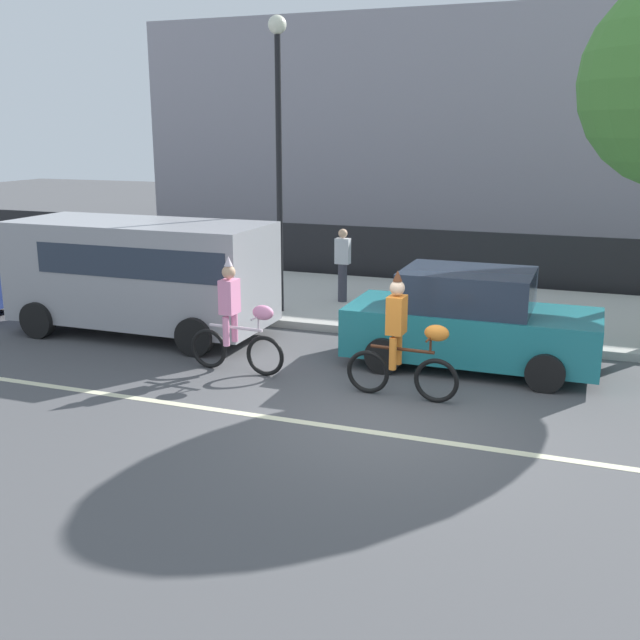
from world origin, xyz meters
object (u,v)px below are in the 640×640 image
Objects in this scene: parade_cyclist_orange at (403,343)px; parked_van_grey at (144,269)px; parade_cyclist_pink at (236,322)px; parked_car_teal at (470,321)px; street_lamp_post at (279,123)px; pedestrian_onlooker at (343,263)px.

parked_van_grey reaches higher than parade_cyclist_orange.
parked_van_grey is at bearing 150.57° from parade_cyclist_pink.
parked_van_grey reaches higher than parked_car_teal.
parade_cyclist_orange is 1.99m from parked_car_teal.
street_lamp_post is (-0.78, 3.60, 3.15)m from parade_cyclist_pink.
parked_car_teal is at bearing -44.26° from pedestrian_onlooker.
parade_cyclist_orange is 5.86m from parked_van_grey.
parade_cyclist_pink is at bearing -91.78° from pedestrian_onlooker.
parked_van_grey is 3.09× the size of pedestrian_onlooker.
parked_van_grey is (-5.57, 1.78, 0.44)m from parade_cyclist_orange.
parade_cyclist_pink is 3.16m from parked_van_grey.
parked_car_teal is 2.53× the size of pedestrian_onlooker.
parked_van_grey is 4.43m from pedestrian_onlooker.
pedestrian_onlooker reaches higher than parked_car_teal.
parade_cyclist_pink and parade_cyclist_orange have the same top height.
parade_cyclist_orange is (2.84, -0.25, 0.00)m from parade_cyclist_pink.
parade_cyclist_pink is at bearing 175.03° from parade_cyclist_orange.
parade_cyclist_orange reaches higher than parked_car_teal.
parked_van_grey is at bearing -133.44° from street_lamp_post.
pedestrian_onlooker is (0.93, 1.30, -2.97)m from street_lamp_post.
pedestrian_onlooker is at bearing 49.45° from parked_van_grey.
parade_cyclist_orange is at bearing -62.40° from pedestrian_onlooker.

